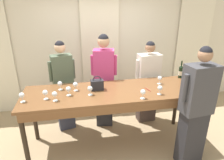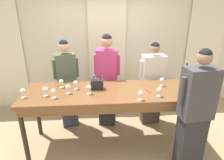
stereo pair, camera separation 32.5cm
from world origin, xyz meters
name	(u,v)px [view 2 (the right image)]	position (x,y,z in m)	size (l,w,h in m)	color
ground_plane	(112,143)	(0.00, 0.00, 0.00)	(18.00, 18.00, 0.00)	tan
wall_back	(107,47)	(0.00, 1.62, 1.40)	(12.00, 0.06, 2.80)	beige
curtain_panel_left	(4,52)	(-2.29, 1.56, 1.34)	(0.84, 0.03, 2.69)	#EFE5C6
curtain_panel_center	(107,50)	(0.00, 1.56, 1.34)	(0.84, 0.03, 2.69)	#EFE5C6
curtain_panel_right	(204,48)	(2.29, 1.56, 1.34)	(0.84, 0.03, 2.69)	#EFE5C6
tasting_bar	(113,97)	(0.00, -0.03, 0.94)	(2.86, 0.89, 1.04)	brown
wine_bottle	(186,74)	(1.35, 0.35, 1.16)	(0.07, 0.07, 0.33)	black
handbag	(97,84)	(-0.25, 0.08, 1.13)	(0.20, 0.12, 0.24)	#232328
wine_glass_front_left	(61,82)	(-0.84, 0.19, 1.14)	(0.08, 0.08, 0.15)	white
wine_glass_front_mid	(162,80)	(0.85, 0.13, 1.14)	(0.08, 0.08, 0.15)	white
wine_glass_front_right	(53,92)	(-0.89, -0.19, 1.14)	(0.08, 0.08, 0.15)	white
wine_glass_center_left	(45,90)	(-1.03, -0.11, 1.14)	(0.08, 0.08, 0.15)	white
wine_glass_center_mid	(76,83)	(-0.59, 0.11, 1.14)	(0.08, 0.08, 0.15)	white
wine_glass_center_right	(68,87)	(-0.70, -0.05, 1.14)	(0.08, 0.08, 0.15)	white
wine_glass_back_left	(159,90)	(0.69, -0.26, 1.14)	(0.08, 0.08, 0.15)	white
wine_glass_back_mid	(141,94)	(0.38, -0.35, 1.14)	(0.08, 0.08, 0.15)	white
wine_glass_back_right	(23,91)	(-1.35, -0.14, 1.14)	(0.08, 0.08, 0.15)	white
wine_glass_near_host	(89,88)	(-0.37, -0.09, 1.14)	(0.08, 0.08, 0.15)	white
pen	(148,91)	(0.56, -0.07, 1.04)	(0.05, 0.15, 0.01)	maroon
guest_olive_jacket	(67,84)	(-0.82, 0.64, 0.92)	(0.48, 0.29, 1.76)	#383D51
guest_pink_top	(107,80)	(-0.05, 0.64, 0.96)	(0.50, 0.31, 1.85)	#28282D
guest_cream_sweater	(152,84)	(0.84, 0.64, 0.86)	(0.55, 0.27, 1.69)	#473833
host_pouring	(195,114)	(1.09, -0.64, 0.94)	(0.54, 0.31, 1.86)	#28282D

